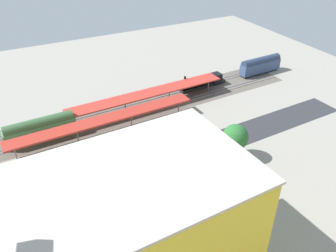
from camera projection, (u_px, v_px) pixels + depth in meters
ground_plane at (153, 153)px, 84.65m from camera, size 181.46×181.46×0.00m
rail_bed at (120, 113)px, 101.02m from camera, size 113.91×19.22×0.01m
street_asphalt at (160, 163)px, 81.55m from camera, size 113.68×13.54×0.01m
track_rails at (120, 112)px, 100.93m from camera, size 113.32×12.79×0.12m
platform_canopy_near at (104, 120)px, 90.04m from camera, size 49.56×6.54×4.34m
platform_canopy_far at (148, 94)px, 101.88m from camera, size 48.35×7.20×4.51m
locomotive at (203, 82)px, 114.27m from camera, size 16.90×3.52×5.21m
passenger_coach at (260, 65)px, 122.83m from camera, size 16.13×3.70×5.97m
freight_coach_far at (40, 129)px, 88.09m from camera, size 17.81×3.74×6.10m
parked_car_0 at (204, 138)px, 89.02m from camera, size 4.18×2.03×1.55m
parked_car_1 at (177, 146)px, 86.14m from camera, size 4.32×2.10×1.57m
parked_car_2 at (150, 153)px, 83.33m from camera, size 4.74×1.97×1.80m
parked_car_3 at (118, 163)px, 80.41m from camera, size 4.72×1.97×1.55m
parked_car_4 at (87, 172)px, 77.71m from camera, size 4.10×1.95×1.79m
parked_car_5 at (49, 185)px, 74.19m from camera, size 4.80×1.78×1.62m
parked_car_6 at (17, 195)px, 71.62m from camera, size 4.78×2.02×1.60m
construction_building at (128, 233)px, 51.53m from camera, size 36.46×22.99×20.20m
construction_roof_slab at (123, 179)px, 46.01m from camera, size 37.08×23.61×0.40m
box_truck_0 at (22, 229)px, 62.78m from camera, size 8.40×2.98×3.56m
box_truck_1 at (93, 201)px, 69.03m from camera, size 8.55×2.40×3.15m
box_truck_2 at (94, 209)px, 67.17m from camera, size 10.43×3.39×3.25m
street_tree_1 at (235, 137)px, 80.86m from camera, size 6.10×6.10×8.51m
traffic_light at (48, 196)px, 65.64m from camera, size 0.50×0.36×7.37m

